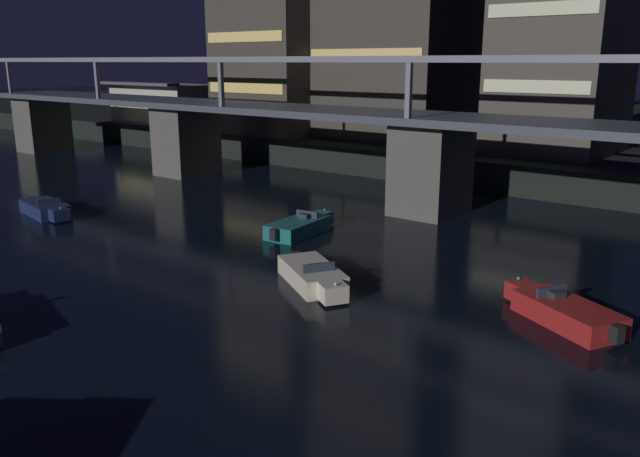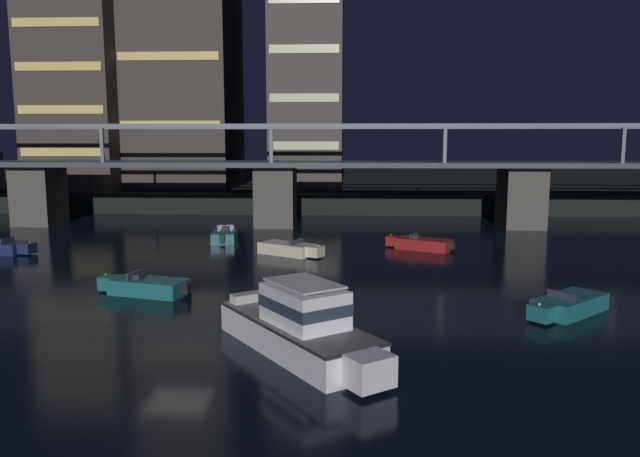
# 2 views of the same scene
# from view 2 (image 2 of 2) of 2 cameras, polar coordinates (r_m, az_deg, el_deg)

# --- Properties ---
(ground_plane) EXTENTS (400.00, 400.00, 0.00)m
(ground_plane) POSITION_cam_2_polar(r_m,az_deg,el_deg) (25.21, -13.27, -10.33)
(ground_plane) COLOR black
(far_riverbank) EXTENTS (240.00, 80.00, 2.20)m
(far_riverbank) POSITION_cam_2_polar(r_m,az_deg,el_deg) (104.77, -1.04, 4.52)
(far_riverbank) COLOR black
(far_riverbank) RESTS_ON ground
(river_bridge) EXTENTS (96.50, 6.40, 9.38)m
(river_bridge) POSITION_cam_2_polar(r_m,az_deg,el_deg) (56.86, -4.19, 4.39)
(river_bridge) COLOR #4C4944
(river_bridge) RESTS_ON ground
(tower_west_low) EXTENTS (10.12, 11.13, 23.10)m
(tower_west_low) POSITION_cam_2_polar(r_m,az_deg,el_deg) (76.84, -21.43, 11.93)
(tower_west_low) COLOR #38332D
(tower_west_low) RESTS_ON far_riverbank
(tower_west_tall) EXTENTS (12.26, 12.85, 37.89)m
(tower_west_tall) POSITION_cam_2_polar(r_m,az_deg,el_deg) (77.99, -12.78, 17.70)
(tower_west_tall) COLOR #38332D
(tower_west_tall) RESTS_ON far_riverbank
(tower_central) EXTENTS (8.26, 10.80, 26.42)m
(tower_central) POSITION_cam_2_polar(r_m,az_deg,el_deg) (73.19, -1.19, 14.00)
(tower_central) COLOR #423D38
(tower_central) RESTS_ON far_riverbank
(cabin_cruiser_near_left) EXTENTS (7.01, 8.62, 2.79)m
(cabin_cruiser_near_left) POSITION_cam_2_polar(r_m,az_deg,el_deg) (23.09, -1.83, -9.11)
(cabin_cruiser_near_left) COLOR silver
(cabin_cruiser_near_left) RESTS_ON ground
(speedboat_near_center) EXTENTS (5.18, 2.76, 1.16)m
(speedboat_near_center) POSITION_cam_2_polar(r_m,az_deg,el_deg) (33.09, -16.03, -5.22)
(speedboat_near_center) COLOR #196066
(speedboat_near_center) RESTS_ON ground
(speedboat_near_right) EXTENTS (4.90, 3.49, 1.16)m
(speedboat_near_right) POSITION_cam_2_polar(r_m,az_deg,el_deg) (45.30, 9.44, -1.42)
(speedboat_near_right) COLOR maroon
(speedboat_near_right) RESTS_ON ground
(speedboat_mid_left) EXTENTS (2.19, 5.23, 1.16)m
(speedboat_mid_left) POSITION_cam_2_polar(r_m,az_deg,el_deg) (49.31, -8.89, -0.62)
(speedboat_mid_left) COLOR #196066
(speedboat_mid_left) RESTS_ON ground
(speedboat_mid_center) EXTENTS (5.23, 2.43, 1.16)m
(speedboat_mid_center) POSITION_cam_2_polar(r_m,az_deg,el_deg) (48.69, -27.78, -1.59)
(speedboat_mid_center) COLOR #19234C
(speedboat_mid_center) RESTS_ON ground
(speedboat_mid_right) EXTENTS (4.85, 3.66, 1.16)m
(speedboat_mid_right) POSITION_cam_2_polar(r_m,az_deg,el_deg) (42.63, -2.86, -1.92)
(speedboat_mid_right) COLOR beige
(speedboat_mid_right) RESTS_ON ground
(speedboat_far_left) EXTENTS (4.51, 4.26, 1.16)m
(speedboat_far_left) POSITION_cam_2_polar(r_m,az_deg,el_deg) (30.49, 22.19, -6.66)
(speedboat_far_left) COLOR #196066
(speedboat_far_left) RESTS_ON ground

